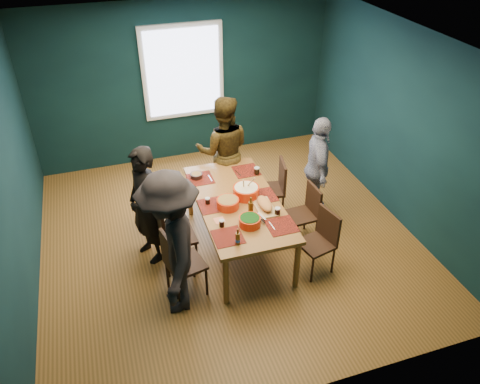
# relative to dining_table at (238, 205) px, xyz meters

# --- Properties ---
(room) EXTENTS (5.01, 5.01, 2.71)m
(room) POSITION_rel_dining_table_xyz_m (-0.07, 0.50, 0.68)
(room) COLOR #96632B
(room) RESTS_ON ground
(dining_table) EXTENTS (1.04, 2.03, 0.77)m
(dining_table) POSITION_rel_dining_table_xyz_m (0.00, 0.00, 0.00)
(dining_table) COLOR olive
(dining_table) RESTS_ON floor
(chair_left_far) EXTENTS (0.52, 0.52, 0.91)m
(chair_left_far) POSITION_rel_dining_table_xyz_m (-0.94, 0.75, -0.17)
(chair_left_far) COLOR black
(chair_left_far) RESTS_ON floor
(chair_left_mid) EXTENTS (0.45, 0.45, 0.95)m
(chair_left_mid) POSITION_rel_dining_table_xyz_m (-0.92, -0.10, -0.14)
(chair_left_mid) COLOR black
(chair_left_mid) RESTS_ON floor
(chair_left_near) EXTENTS (0.49, 0.49, 0.91)m
(chair_left_near) POSITION_rel_dining_table_xyz_m (-0.92, -0.61, -0.16)
(chair_left_near) COLOR black
(chair_left_near) RESTS_ON floor
(chair_right_far) EXTENTS (0.47, 0.47, 0.88)m
(chair_right_far) POSITION_rel_dining_table_xyz_m (0.75, 0.56, -0.18)
(chair_right_far) COLOR black
(chair_right_far) RESTS_ON floor
(chair_right_mid) EXTENTS (0.39, 0.39, 0.82)m
(chair_right_mid) POSITION_rel_dining_table_xyz_m (0.95, -0.09, -0.22)
(chair_right_mid) COLOR black
(chair_right_mid) RESTS_ON floor
(chair_right_near) EXTENTS (0.47, 0.47, 0.86)m
(chair_right_near) POSITION_rel_dining_table_xyz_m (0.86, -0.70, -0.19)
(chair_right_near) COLOR black
(chair_right_near) RESTS_ON floor
(person_far_left) EXTENTS (0.59, 0.69, 1.61)m
(person_far_left) POSITION_rel_dining_table_xyz_m (-1.15, 0.19, 0.11)
(person_far_left) COLOR black
(person_far_left) RESTS_ON floor
(person_back) EXTENTS (0.96, 0.83, 1.69)m
(person_back) POSITION_rel_dining_table_xyz_m (0.15, 1.17, 0.15)
(person_back) COLOR black
(person_back) RESTS_ON floor
(person_right) EXTENTS (0.61, 0.97, 1.54)m
(person_right) POSITION_rel_dining_table_xyz_m (1.32, 0.41, 0.07)
(person_right) COLOR silver
(person_right) RESTS_ON floor
(person_near_left) EXTENTS (0.82, 1.24, 1.79)m
(person_near_left) POSITION_rel_dining_table_xyz_m (-0.99, -0.74, 0.20)
(person_near_left) COLOR black
(person_near_left) RESTS_ON floor
(bowl_salad) EXTENTS (0.28, 0.28, 0.12)m
(bowl_salad) POSITION_rel_dining_table_xyz_m (-0.16, -0.09, 0.13)
(bowl_salad) COLOR red
(bowl_salad) RESTS_ON dining_table
(bowl_dumpling) EXTENTS (0.34, 0.34, 0.32)m
(bowl_dumpling) POSITION_rel_dining_table_xyz_m (0.13, 0.06, 0.15)
(bowl_dumpling) COLOR red
(bowl_dumpling) RESTS_ON dining_table
(bowl_herbs) EXTENTS (0.26, 0.26, 0.11)m
(bowl_herbs) POSITION_rel_dining_table_xyz_m (-0.02, -0.52, 0.13)
(bowl_herbs) COLOR red
(bowl_herbs) RESTS_ON dining_table
(cutting_board) EXTENTS (0.26, 0.53, 0.12)m
(cutting_board) POSITION_rel_dining_table_xyz_m (0.27, -0.26, 0.13)
(cutting_board) COLOR #DBBB76
(cutting_board) RESTS_ON dining_table
(small_bowl) EXTENTS (0.17, 0.17, 0.07)m
(small_bowl) POSITION_rel_dining_table_xyz_m (-0.37, 0.70, 0.11)
(small_bowl) COLOR black
(small_bowl) RESTS_ON dining_table
(beer_bottle_a) EXTENTS (0.06, 0.06, 0.21)m
(beer_bottle_a) POSITION_rel_dining_table_xyz_m (-0.26, -0.80, 0.15)
(beer_bottle_a) COLOR #4E2F0D
(beer_bottle_a) RESTS_ON dining_table
(beer_bottle_b) EXTENTS (0.06, 0.06, 0.25)m
(beer_bottle_b) POSITION_rel_dining_table_xyz_m (0.06, -0.32, 0.17)
(beer_bottle_b) COLOR #4E2F0D
(beer_bottle_b) RESTS_ON dining_table
(cola_glass_a) EXTENTS (0.06, 0.06, 0.09)m
(cola_glass_a) POSITION_rel_dining_table_xyz_m (-0.34, -0.44, 0.12)
(cola_glass_a) COLOR black
(cola_glass_a) RESTS_ON dining_table
(cola_glass_b) EXTENTS (0.07, 0.07, 0.10)m
(cola_glass_b) POSITION_rel_dining_table_xyz_m (0.37, -0.43, 0.13)
(cola_glass_b) COLOR black
(cola_glass_b) RESTS_ON dining_table
(cola_glass_c) EXTENTS (0.08, 0.08, 0.11)m
(cola_glass_c) POSITION_rel_dining_table_xyz_m (0.45, 0.53, 0.13)
(cola_glass_c) COLOR black
(cola_glass_c) RESTS_ON dining_table
(cola_glass_d) EXTENTS (0.06, 0.06, 0.09)m
(cola_glass_d) POSITION_rel_dining_table_xyz_m (-0.39, 0.05, 0.12)
(cola_glass_d) COLOR black
(cola_glass_d) RESTS_ON dining_table
(napkin_a) EXTENTS (0.20, 0.20, 0.00)m
(napkin_a) POSITION_rel_dining_table_xyz_m (0.35, 0.04, 0.07)
(napkin_a) COLOR #DE7D5D
(napkin_a) RESTS_ON dining_table
(napkin_b) EXTENTS (0.13, 0.13, 0.00)m
(napkin_b) POSITION_rel_dining_table_xyz_m (-0.34, -0.32, 0.07)
(napkin_b) COLOR #DE7D5D
(napkin_b) RESTS_ON dining_table
(napkin_c) EXTENTS (0.18, 0.18, 0.00)m
(napkin_c) POSITION_rel_dining_table_xyz_m (0.36, -0.69, 0.07)
(napkin_c) COLOR #DE7D5D
(napkin_c) RESTS_ON dining_table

